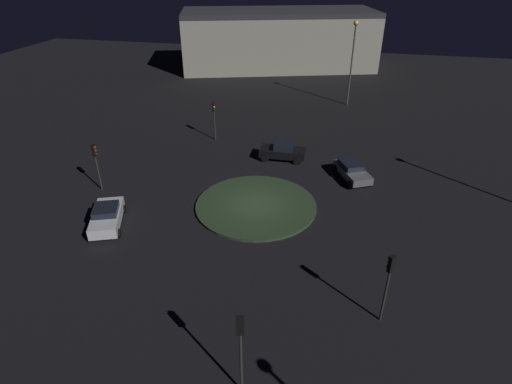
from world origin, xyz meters
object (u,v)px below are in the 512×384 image
Objects in this scene: car_black at (283,151)px; streetlamp_north at (353,50)px; traffic_light_southeast at (389,276)px; traffic_light_northwest at (214,113)px; traffic_light_west at (96,158)px; store_building at (279,39)px; traffic_light_south at (240,340)px; car_grey at (352,171)px; car_white at (107,216)px.

streetlamp_north reaches higher than car_black.
streetlamp_north is at bearing -38.20° from traffic_light_southeast.
streetlamp_north is at bearing 107.81° from traffic_light_northwest.
streetlamp_north is at bearing 53.51° from traffic_light_west.
streetlamp_north is 0.31× the size of store_building.
traffic_light_west is at bearing 63.75° from store_building.
streetlamp_north is (12.47, 14.01, 3.74)m from traffic_light_northwest.
traffic_light_northwest is at bearing 71.02° from store_building.
traffic_light_west is 0.93× the size of traffic_light_southeast.
traffic_light_south is 0.14× the size of store_building.
car_grey is 21.12m from traffic_light_south.
traffic_light_west is 20.89m from traffic_light_south.
car_black reaches higher than car_white.
store_building is (-8.42, 56.76, 1.16)m from traffic_light_south.
car_grey is at bearing -36.04° from traffic_light_southeast.
streetlamp_north reaches higher than traffic_light_northwest.
car_black is at bearing 83.40° from store_building.
traffic_light_south is (9.32, -25.98, 0.38)m from traffic_light_northwest.
car_white is 16.38m from car_black.
traffic_light_southeast is (5.93, 5.40, -0.22)m from traffic_light_south.
traffic_light_west is (-19.22, -6.13, 1.99)m from car_grey.
traffic_light_south is 1.08× the size of traffic_light_southeast.
car_grey is at bearing -21.59° from traffic_light_south.
streetlamp_north reaches higher than car_white.
car_white is at bearing 39.92° from traffic_light_south.
car_grey is 0.44× the size of streetlamp_north.
store_building is (-12.55, 36.18, 3.56)m from car_grey.
traffic_light_southeast reaches higher than traffic_light_west.
store_building is at bearing -27.19° from traffic_light_southeast.
traffic_light_southeast reaches higher than car_black.
store_building is (0.90, 30.77, 1.54)m from traffic_light_northwest.
traffic_light_southeast is (7.97, -17.62, 2.15)m from car_black.
traffic_light_southeast is (17.95, -4.63, 2.18)m from car_white.
traffic_light_northwest is at bearing 9.50° from traffic_light_south.
car_black is 8.11m from traffic_light_northwest.
traffic_light_southeast is 34.89m from streetlamp_north.
traffic_light_west is (-5.76, -11.53, -0.03)m from traffic_light_northwest.
traffic_light_west is (-13.04, -8.57, 1.96)m from car_black.
traffic_light_west reaches higher than car_white.
traffic_light_south is at bearing -44.73° from traffic_light_west.
traffic_light_west is at bearing -57.07° from traffic_light_northwest.
car_black is 23.23m from traffic_light_south.
car_white is at bearing 68.29° from store_building.
traffic_light_south is at bearing -151.17° from car_white.
car_white is at bearing -128.74° from car_black.
car_black is 34.51m from store_building.
store_building is at bearing 172.27° from car_grey.
traffic_light_northwest is 0.40× the size of streetlamp_north.
traffic_light_northwest is 30.83m from store_building.
traffic_light_northwest is 0.87× the size of traffic_light_south.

